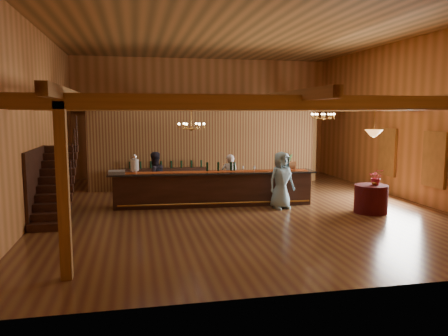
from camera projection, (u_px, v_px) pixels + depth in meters
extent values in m
plane|color=brown|center=(238.00, 205.00, 14.19)|extent=(14.00, 14.00, 0.00)
plane|color=#9F6934|center=(238.00, 31.00, 13.50)|extent=(14.00, 14.00, 0.00)
cube|color=#B36D3A|center=(204.00, 118.00, 20.64)|extent=(12.00, 0.10, 5.50)
cube|color=#B36D3A|center=(339.00, 128.00, 7.04)|extent=(12.00, 0.10, 5.50)
cube|color=#B36D3A|center=(37.00, 121.00, 12.65)|extent=(0.10, 14.00, 5.50)
cube|color=#B36D3A|center=(407.00, 120.00, 15.04)|extent=(0.10, 14.00, 5.50)
cube|color=#A76D34|center=(304.00, 102.00, 8.44)|extent=(11.90, 0.20, 0.28)
cube|color=#A76D34|center=(266.00, 105.00, 10.87)|extent=(11.90, 0.20, 0.28)
cube|color=#A76D34|center=(242.00, 106.00, 13.30)|extent=(11.90, 0.20, 0.28)
cube|color=#A76D34|center=(225.00, 107.00, 15.73)|extent=(11.90, 0.20, 0.28)
cube|color=#A76D34|center=(213.00, 108.00, 18.16)|extent=(11.90, 0.20, 0.28)
cube|color=#A76D34|center=(204.00, 108.00, 20.39)|extent=(11.90, 0.20, 0.28)
cube|color=#A76D34|center=(90.00, 101.00, 12.87)|extent=(0.18, 13.90, 0.22)
cube|color=#A76D34|center=(238.00, 102.00, 13.77)|extent=(0.18, 13.90, 0.22)
cube|color=#A76D34|center=(368.00, 102.00, 14.67)|extent=(0.18, 13.90, 0.22)
cube|color=#A76D34|center=(103.00, 148.00, 17.46)|extent=(0.20, 0.20, 3.20)
cube|color=#A76D34|center=(313.00, 145.00, 19.26)|extent=(0.20, 0.20, 3.20)
cube|color=#A76D34|center=(63.00, 192.00, 7.74)|extent=(0.20, 0.20, 3.20)
cube|color=brown|center=(205.00, 149.00, 17.29)|extent=(9.00, 0.18, 3.10)
cube|color=white|center=(435.00, 159.00, 13.63)|extent=(0.12, 1.05, 1.75)
cube|color=white|center=(388.00, 152.00, 16.15)|extent=(0.12, 1.05, 1.75)
cube|color=#381C14|center=(48.00, 227.00, 11.15)|extent=(1.00, 0.28, 0.20)
cube|color=#381C14|center=(50.00, 217.00, 11.39)|extent=(1.00, 0.28, 0.20)
cube|color=#381C14|center=(52.00, 207.00, 11.64)|extent=(1.00, 0.28, 0.20)
cube|color=#381C14|center=(53.00, 198.00, 11.89)|extent=(1.00, 0.28, 0.20)
cube|color=#381C14|center=(55.00, 189.00, 12.13)|extent=(1.00, 0.28, 0.20)
cube|color=#381C14|center=(56.00, 180.00, 12.38)|extent=(1.00, 0.28, 0.20)
cube|color=#381C14|center=(57.00, 172.00, 12.63)|extent=(1.00, 0.28, 0.20)
cube|color=#381C14|center=(59.00, 164.00, 12.87)|extent=(1.00, 0.28, 0.20)
cube|color=#381C14|center=(60.00, 156.00, 13.12)|extent=(1.00, 0.28, 0.20)
cube|color=#381C14|center=(61.00, 149.00, 13.37)|extent=(1.00, 0.28, 0.20)
cube|color=#381C14|center=(231.00, 167.00, 19.66)|extent=(1.20, 0.60, 1.10)
cube|color=#A6592D|center=(164.00, 170.00, 19.07)|extent=(1.00, 0.60, 1.00)
cube|color=#381C14|center=(214.00, 190.00, 14.13)|extent=(6.35, 1.10, 1.05)
cube|color=black|center=(213.00, 173.00, 14.06)|extent=(6.67, 1.25, 0.05)
cube|color=maroon|center=(213.00, 172.00, 14.06)|extent=(6.22, 0.83, 0.01)
cylinder|color=#A7722A|center=(216.00, 203.00, 13.77)|extent=(6.10, 0.45, 0.05)
cylinder|color=silver|center=(135.00, 172.00, 13.77)|extent=(0.18, 0.18, 0.08)
cylinder|color=silver|center=(135.00, 165.00, 13.74)|extent=(0.26, 0.26, 0.36)
sphere|color=silver|center=(134.00, 157.00, 13.71)|extent=(0.18, 0.18, 0.18)
cube|color=gray|center=(117.00, 172.00, 13.59)|extent=(0.50, 0.50, 0.10)
cube|color=#A6592D|center=(287.00, 166.00, 14.30)|extent=(0.06, 0.06, 0.30)
cube|color=#A6592D|center=(295.00, 166.00, 14.36)|extent=(0.06, 0.06, 0.30)
cylinder|color=#A6592D|center=(291.00, 165.00, 14.33)|extent=(0.24, 0.24, 0.24)
cylinder|color=black|center=(207.00, 167.00, 14.14)|extent=(0.07, 0.07, 0.30)
cylinder|color=black|center=(218.00, 167.00, 14.19)|extent=(0.07, 0.07, 0.30)
cylinder|color=black|center=(231.00, 166.00, 14.24)|extent=(0.07, 0.07, 0.30)
cylinder|color=black|center=(234.00, 166.00, 14.26)|extent=(0.07, 0.07, 0.30)
cube|color=#381C14|center=(166.00, 179.00, 16.86)|extent=(3.15, 0.65, 0.88)
cylinder|color=#3C0912|center=(371.00, 199.00, 13.12)|extent=(0.98, 0.98, 0.85)
cylinder|color=#A7722A|center=(191.00, 117.00, 13.19)|extent=(0.02, 0.02, 0.69)
sphere|color=#A7722A|center=(192.00, 129.00, 13.23)|extent=(0.12, 0.12, 0.12)
torus|color=#A7722A|center=(192.00, 125.00, 13.22)|extent=(0.80, 0.80, 0.04)
cylinder|color=#A7722A|center=(323.00, 113.00, 15.00)|extent=(0.02, 0.02, 0.40)
sphere|color=#A7722A|center=(323.00, 119.00, 15.03)|extent=(0.12, 0.12, 0.12)
torus|color=#A7722A|center=(323.00, 116.00, 15.02)|extent=(0.80, 0.80, 0.04)
cylinder|color=#A7722A|center=(374.00, 120.00, 12.82)|extent=(0.02, 0.02, 0.80)
cone|color=#EE9040|center=(374.00, 133.00, 12.87)|extent=(0.52, 0.52, 0.20)
imported|color=silver|center=(230.00, 177.00, 14.95)|extent=(0.66, 0.53, 1.60)
imported|color=#21202E|center=(154.00, 177.00, 14.52)|extent=(1.03, 0.94, 1.72)
imported|color=#80ACBF|center=(281.00, 180.00, 13.64)|extent=(1.00, 0.78, 1.80)
imported|color=#3C622E|center=(285.00, 170.00, 17.84)|extent=(0.91, 0.83, 1.35)
imported|color=#B32438|center=(376.00, 177.00, 13.04)|extent=(0.55, 0.52, 0.48)
imported|color=#A7722A|center=(375.00, 181.00, 13.00)|extent=(0.17, 0.17, 0.28)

